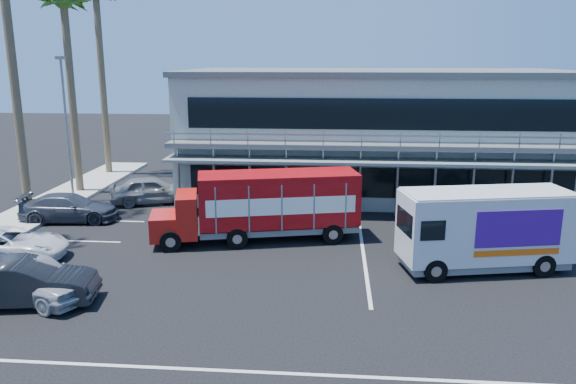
# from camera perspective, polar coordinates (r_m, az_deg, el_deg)

# --- Properties ---
(ground) EXTENTS (120.00, 120.00, 0.00)m
(ground) POSITION_cam_1_polar(r_m,az_deg,el_deg) (20.74, 2.52, -9.32)
(ground) COLOR black
(ground) RESTS_ON ground
(building) EXTENTS (22.40, 12.00, 7.30)m
(building) POSITION_cam_1_polar(r_m,az_deg,el_deg) (34.39, 8.62, 6.08)
(building) COLOR gray
(building) RESTS_ON ground
(curb_strip) EXTENTS (3.00, 32.00, 0.16)m
(curb_strip) POSITION_cam_1_polar(r_m,az_deg,el_deg) (30.65, -26.28, -2.95)
(curb_strip) COLOR #A5A399
(curb_strip) RESTS_ON ground
(palm_e) EXTENTS (2.80, 2.80, 12.25)m
(palm_e) POSITION_cam_1_polar(r_m,az_deg,el_deg) (35.67, -21.78, 16.71)
(palm_e) COLOR brown
(palm_e) RESTS_ON ground
(palm_f) EXTENTS (2.80, 2.80, 13.25)m
(palm_f) POSITION_cam_1_polar(r_m,az_deg,el_deg) (40.91, -18.89, 17.68)
(palm_f) COLOR brown
(palm_f) RESTS_ON ground
(light_pole_far) EXTENTS (0.50, 0.25, 8.09)m
(light_pole_far) POSITION_cam_1_polar(r_m,az_deg,el_deg) (33.76, -21.60, 6.60)
(light_pole_far) COLOR gray
(light_pole_far) RESTS_ON ground
(red_truck) EXTENTS (9.36, 4.13, 3.07)m
(red_truck) POSITION_cam_1_polar(r_m,az_deg,el_deg) (24.97, -2.41, -1.23)
(red_truck) COLOR #B5140E
(red_truck) RESTS_ON ground
(white_van) EXTENTS (6.73, 3.44, 3.14)m
(white_van) POSITION_cam_1_polar(r_m,az_deg,el_deg) (22.80, 19.38, -3.52)
(white_van) COLOR silver
(white_van) RESTS_ON ground
(parked_car_a) EXTENTS (5.00, 3.47, 1.58)m
(parked_car_a) POSITION_cam_1_polar(r_m,az_deg,el_deg) (21.18, -24.59, -7.80)
(parked_car_a) COLOR #A2A3A9
(parked_car_a) RESTS_ON ground
(parked_car_b) EXTENTS (4.89, 2.39, 1.54)m
(parked_car_b) POSITION_cam_1_polar(r_m,az_deg,el_deg) (20.79, -25.25, -8.32)
(parked_car_b) COLOR black
(parked_car_b) RESTS_ON ground
(parked_car_c) EXTENTS (5.05, 2.76, 1.34)m
(parked_car_c) POSITION_cam_1_polar(r_m,az_deg,el_deg) (25.49, -26.76, -4.78)
(parked_car_c) COLOR silver
(parked_car_c) RESTS_ON ground
(parked_car_d) EXTENTS (4.95, 2.44, 1.39)m
(parked_car_d) POSITION_cam_1_polar(r_m,az_deg,el_deg) (30.18, -21.34, -1.50)
(parked_car_d) COLOR #333844
(parked_car_d) RESTS_ON ground
(parked_car_e) EXTENTS (4.88, 3.19, 1.55)m
(parked_car_e) POSITION_cam_1_polar(r_m,az_deg,el_deg) (32.41, -13.70, 0.20)
(parked_car_e) COLOR slate
(parked_car_e) RESTS_ON ground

